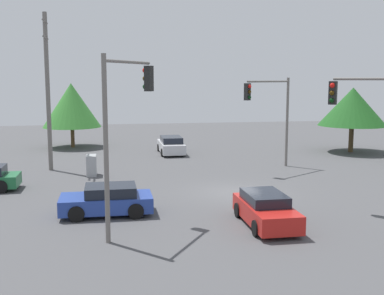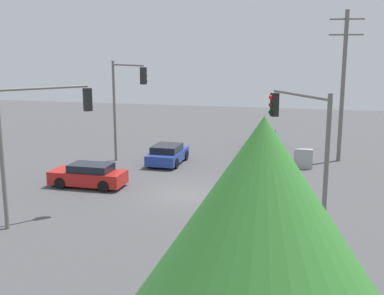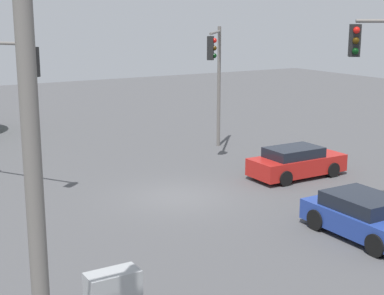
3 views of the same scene
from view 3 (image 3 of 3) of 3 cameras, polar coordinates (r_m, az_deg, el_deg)
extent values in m
plane|color=#4C4C4F|center=(22.54, -1.39, -4.81)|extent=(80.00, 80.00, 0.00)
cube|color=red|center=(25.52, 10.14, -1.65)|extent=(4.21, 1.70, 0.73)
cube|color=black|center=(25.25, 9.83, -0.45)|extent=(2.32, 1.50, 0.42)
cylinder|color=black|center=(27.00, 11.11, -1.37)|extent=(0.64, 0.22, 0.64)
cylinder|color=black|center=(25.86, 13.48, -2.11)|extent=(0.64, 0.22, 0.64)
cylinder|color=black|center=(25.38, 6.70, -2.13)|extent=(0.64, 0.22, 0.64)
cylinder|color=black|center=(24.16, 9.02, -2.97)|extent=(0.64, 0.22, 0.64)
cube|color=#233D93|center=(19.27, 16.55, -6.83)|extent=(1.94, 4.02, 0.67)
cube|color=black|center=(19.22, 16.21, -5.09)|extent=(1.71, 2.21, 0.45)
cylinder|color=black|center=(17.91, 17.41, -9.03)|extent=(0.22, 0.69, 0.69)
cylinder|color=black|center=(20.77, 15.74, -5.87)|extent=(0.22, 0.69, 0.69)
cylinder|color=black|center=(19.52, 11.96, -6.86)|extent=(0.22, 0.69, 0.69)
cylinder|color=slate|center=(30.69, 2.62, 5.86)|extent=(0.18, 0.18, 6.22)
cylinder|color=slate|center=(28.49, 2.28, 11.09)|extent=(2.60, 3.18, 0.12)
cube|color=black|center=(26.54, 1.80, 9.61)|extent=(0.43, 0.44, 1.05)
sphere|color=red|center=(26.50, 2.19, 10.33)|extent=(0.22, 0.22, 0.22)
sphere|color=#392605|center=(26.52, 2.18, 9.61)|extent=(0.22, 0.22, 0.22)
sphere|color=black|center=(26.54, 2.17, 8.88)|extent=(0.22, 0.22, 0.22)
cube|color=black|center=(20.21, 15.50, 9.97)|extent=(0.44, 0.42, 1.05)
sphere|color=red|center=(20.03, 15.67, 10.90)|extent=(0.22, 0.22, 0.22)
sphere|color=#392605|center=(20.04, 15.61, 9.94)|extent=(0.22, 0.22, 0.22)
sphere|color=black|center=(20.05, 15.56, 8.98)|extent=(0.22, 0.22, 0.22)
cube|color=black|center=(21.69, -15.13, 8.01)|extent=(0.42, 0.44, 1.05)
sphere|color=red|center=(21.79, -14.88, 8.93)|extent=(0.22, 0.22, 0.22)
sphere|color=#392605|center=(21.82, -14.83, 8.05)|extent=(0.22, 0.22, 0.22)
sphere|color=black|center=(21.85, -14.78, 7.18)|extent=(0.22, 0.22, 0.22)
cylinder|color=slate|center=(9.00, -15.36, 1.12)|extent=(0.28, 0.28, 10.15)
camera|label=1|loc=(36.76, 40.19, 8.54)|focal=45.00mm
camera|label=2|loc=(42.77, -25.80, 12.67)|focal=45.00mm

